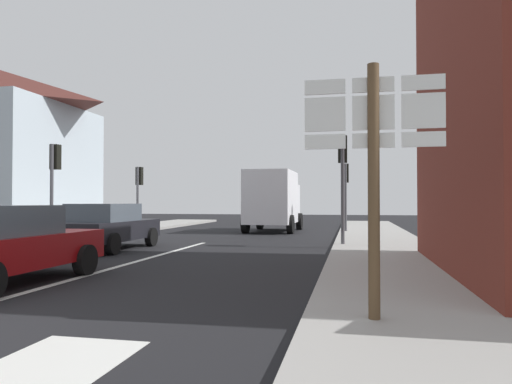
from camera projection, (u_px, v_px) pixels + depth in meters
The scene contains 11 objects.
ground_plane at pixel (185, 248), 15.47m from camera, with size 80.00×80.00×0.00m, color black.
sidewalk_right at pixel (390, 258), 12.23m from camera, with size 3.14×44.00×0.14m, color #9E9B96.
lane_centre_stripe at pixel (128, 264), 11.55m from camera, with size 0.16×12.00×0.01m, color silver.
lane_turn_arrow at pixel (35, 375), 4.16m from camera, with size 1.20×2.20×0.01m, color silver.
sedan_far at pixel (107, 226), 14.95m from camera, with size 1.99×4.21×1.47m.
delivery_truck at pixel (273, 199), 24.01m from camera, with size 2.55×5.03×3.05m.
route_sign_post at pixel (374, 163), 5.66m from camera, with size 1.66×0.14×3.20m.
traffic_light_near_left at pixel (54, 170), 16.90m from camera, with size 0.30×0.49×3.60m.
traffic_light_near_right at pixel (343, 165), 15.68m from camera, with size 0.30×0.49×3.74m.
traffic_light_far_left at pixel (139, 184), 23.61m from camera, with size 0.30×0.49×3.27m.
traffic_light_far_right at pixel (346, 182), 22.48m from camera, with size 0.30×0.49×3.34m.
Camera 1 is at (5.40, -4.72, 1.54)m, focal length 33.00 mm.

